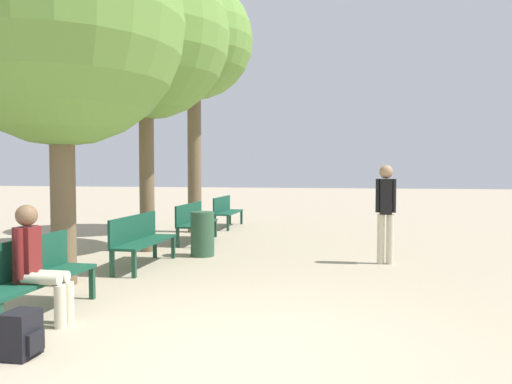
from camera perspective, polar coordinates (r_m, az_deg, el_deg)
name	(u,v)px	position (r m, az deg, el deg)	size (l,w,h in m)	color
ground_plane	(217,349)	(4.76, -4.46, -17.50)	(80.00, 80.00, 0.00)	tan
bench_row_0	(30,272)	(6.09, -24.40, -8.32)	(0.45, 1.78, 0.87)	#144733
bench_row_1	(140,237)	(8.62, -13.09, -5.00)	(0.45, 1.78, 0.87)	#144733
bench_row_2	(194,220)	(11.34, -7.10, -3.14)	(0.45, 1.78, 0.87)	#144733
bench_row_3	(226,209)	(14.15, -3.47, -1.99)	(0.45, 1.78, 0.87)	#144733
tree_row_0	(60,23)	(7.81, -21.49, 17.57)	(3.47, 3.47, 5.43)	brown
tree_row_1	(145,36)	(10.51, -12.52, 17.05)	(3.33, 3.33, 5.95)	brown
tree_row_2	(194,42)	(13.49, -7.12, 16.66)	(3.05, 3.05, 6.50)	brown
person_seated	(37,261)	(5.77, -23.73, -7.23)	(0.59, 0.34, 1.26)	beige
backpack	(22,335)	(4.94, -25.21, -14.54)	(0.28, 0.30, 0.40)	black
pedestrian_near	(386,207)	(8.89, 14.60, -1.71)	(0.35, 0.24, 1.71)	beige
trash_bin	(202,234)	(9.49, -6.14, -4.79)	(0.45, 0.45, 0.84)	#2D5138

